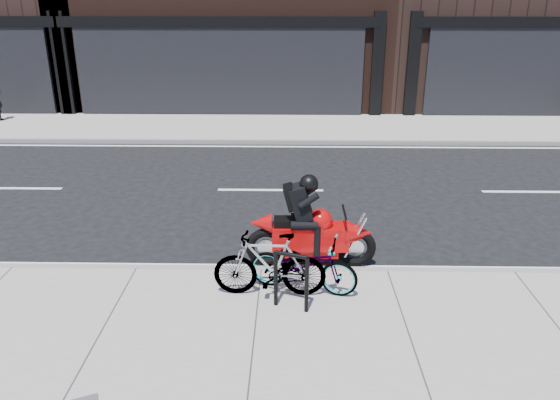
{
  "coord_description": "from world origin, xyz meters",
  "views": [
    {
      "loc": [
        0.45,
        -9.66,
        4.3
      ],
      "look_at": [
        0.28,
        -0.92,
        0.9
      ],
      "focal_mm": 35.0,
      "sensor_mm": 36.0,
      "label": 1
    }
  ],
  "objects_px": {
    "bike_rack": "(291,276)",
    "motorcycle": "(317,230)",
    "bicycle_rear": "(270,265)",
    "bicycle_front": "(303,264)"
  },
  "relations": [
    {
      "from": "bike_rack",
      "to": "motorcycle",
      "type": "height_order",
      "value": "motorcycle"
    },
    {
      "from": "motorcycle",
      "to": "bicycle_rear",
      "type": "bearing_deg",
      "value": -122.34
    },
    {
      "from": "motorcycle",
      "to": "bicycle_front",
      "type": "bearing_deg",
      "value": -103.33
    },
    {
      "from": "bike_rack",
      "to": "bicycle_rear",
      "type": "height_order",
      "value": "bicycle_rear"
    },
    {
      "from": "bicycle_rear",
      "to": "bicycle_front",
      "type": "bearing_deg",
      "value": 107.74
    },
    {
      "from": "bicycle_front",
      "to": "bicycle_rear",
      "type": "distance_m",
      "value": 0.51
    },
    {
      "from": "bicycle_front",
      "to": "motorcycle",
      "type": "distance_m",
      "value": 1.03
    },
    {
      "from": "bike_rack",
      "to": "bicycle_front",
      "type": "xyz_separation_m",
      "value": [
        0.18,
        0.5,
        -0.08
      ]
    },
    {
      "from": "bicycle_rear",
      "to": "motorcycle",
      "type": "xyz_separation_m",
      "value": [
        0.72,
        1.14,
        0.03
      ]
    },
    {
      "from": "motorcycle",
      "to": "bike_rack",
      "type": "bearing_deg",
      "value": -105.51
    }
  ]
}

